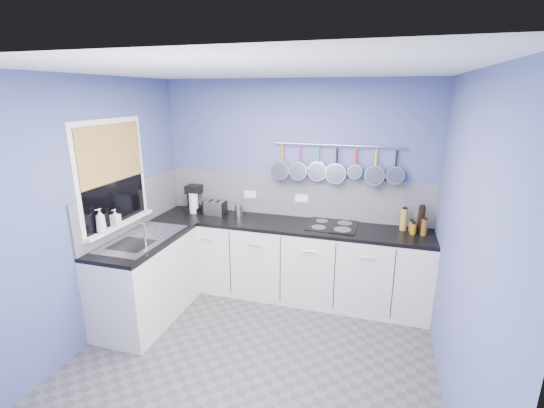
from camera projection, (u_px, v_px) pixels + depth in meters
The scene contains 40 objects.
floor at pixel (254, 357), 3.53m from camera, with size 3.20×3.00×0.02m, color #47474C.
ceiling at pixel (250, 69), 2.82m from camera, with size 3.20×3.00×0.02m, color white.
wall_back at pixel (294, 187), 4.56m from camera, with size 3.20×0.02×2.50m, color #455189.
wall_front at pixel (145, 334), 1.78m from camera, with size 3.20×0.02×2.50m, color #455189.
wall_left at pixel (92, 212), 3.61m from camera, with size 0.02×3.00×2.50m, color #455189.
wall_right at pixel (464, 250), 2.73m from camera, with size 0.02×3.00×2.50m, color #455189.
backsplash_back at pixel (293, 196), 4.57m from camera, with size 3.20×0.02×0.50m, color #91949C.
backsplash_left at pixel (134, 205), 4.19m from camera, with size 0.02×1.80×0.50m, color #91949C.
cabinet_run_back at pixel (287, 261), 4.51m from camera, with size 3.20×0.60×0.86m, color silver.
worktop_back at pixel (287, 225), 4.38m from camera, with size 3.20×0.60×0.04m, color black.
cabinet_run_left at pixel (147, 280), 4.04m from camera, with size 0.60×1.20×0.86m, color silver.
worktop_left at pixel (143, 241), 3.91m from camera, with size 0.60×1.20×0.04m, color black.
window_frame at pixel (113, 175), 3.80m from camera, with size 0.01×1.00×1.10m, color white.
window_glass at pixel (113, 175), 3.80m from camera, with size 0.01×0.90×1.00m, color black.
bamboo_blind at pixel (111, 153), 3.73m from camera, with size 0.01×0.90×0.55m, color tan.
window_sill at pixel (121, 224), 3.93m from camera, with size 0.10×0.98×0.03m, color white.
sink_unit at pixel (143, 238), 3.90m from camera, with size 0.50×0.95×0.01m, color silver.
mixer_tap at pixel (145, 234), 3.66m from camera, with size 0.12×0.08×0.26m, color silver, non-canonical shape.
socket_left at pixel (250, 194), 4.72m from camera, with size 0.15×0.01×0.09m, color white.
socket_right at pixel (301, 198), 4.54m from camera, with size 0.15×0.01×0.09m, color white.
pot_rail at pixel (337, 145), 4.22m from camera, with size 0.02×0.02×1.45m, color silver.
soap_bottle_a at pixel (101, 221), 3.62m from camera, with size 0.09×0.09×0.24m, color white.
soap_bottle_b at pixel (115, 218), 3.82m from camera, with size 0.08×0.08×0.17m, color white.
paper_towel at pixel (194, 203), 4.72m from camera, with size 0.11×0.11×0.24m, color white.
coffee_maker at pixel (193, 198), 4.79m from camera, with size 0.18×0.20×0.33m, color black, non-canonical shape.
toaster at pixel (215, 208), 4.68m from camera, with size 0.26×0.15×0.17m, color silver.
canister at pixel (239, 210), 4.63m from camera, with size 0.10×0.10×0.14m, color silver.
hob at pixel (332, 226), 4.27m from camera, with size 0.54×0.47×0.01m, color black.
pan_0 at pixel (282, 161), 4.45m from camera, with size 0.22×0.12×0.41m, color silver, non-canonical shape.
pan_1 at pixel (300, 162), 4.39m from camera, with size 0.22×0.11×0.41m, color silver, non-canonical shape.
pan_2 at pixel (318, 163), 4.33m from camera, with size 0.22×0.07×0.41m, color silver, non-canonical shape.
pan_3 at pixel (336, 164), 4.27m from camera, with size 0.24×0.09×0.43m, color silver, non-canonical shape.
pan_4 at pixel (356, 162), 4.21m from camera, with size 0.16×0.11×0.35m, color silver, non-canonical shape.
pan_5 at pixel (375, 166), 4.16m from camera, with size 0.22×0.11×0.41m, color silver, non-canonical shape.
pan_6 at pixel (396, 165), 4.09m from camera, with size 0.19×0.11×0.38m, color silver, non-canonical shape.
condiment_0 at pixel (421, 220), 4.04m from camera, with size 0.07×0.07×0.29m, color black.
condiment_1 at pixel (411, 226), 4.11m from camera, with size 0.05×0.05×0.11m, color brown.
condiment_2 at pixel (404, 219), 4.12m from camera, with size 0.07×0.07×0.24m, color olive.
condiment_3 at pixel (424, 227), 3.98m from camera, with size 0.06×0.06×0.18m, color brown.
condiment_4 at pixel (413, 229), 4.02m from camera, with size 0.06×0.06×0.12m, color #8C5914.
Camera 1 is at (1.01, -2.82, 2.33)m, focal length 25.17 mm.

